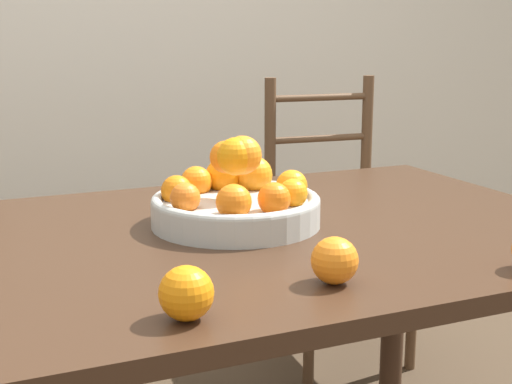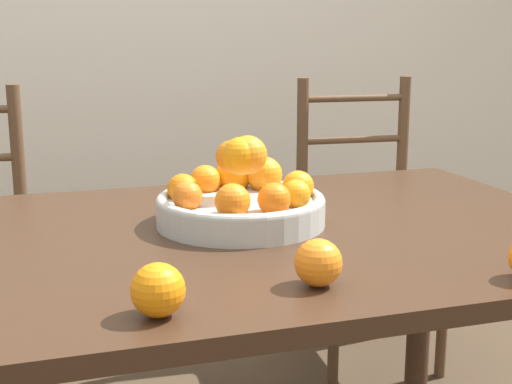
# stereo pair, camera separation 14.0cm
# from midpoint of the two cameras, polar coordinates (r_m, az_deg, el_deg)

# --- Properties ---
(dining_table) EXTENTS (1.68, 0.99, 0.73)m
(dining_table) POSITION_cam_midpoint_polar(r_m,az_deg,el_deg) (1.48, -6.87, -6.73)
(dining_table) COLOR #382316
(dining_table) RESTS_ON ground_plane
(fruit_bowl) EXTENTS (0.36, 0.36, 0.19)m
(fruit_bowl) POSITION_cam_midpoint_polar(r_m,az_deg,el_deg) (1.52, -4.28, -0.58)
(fruit_bowl) COLOR #B2B7B2
(fruit_bowl) RESTS_ON dining_table
(orange_loose_1) EXTENTS (0.08, 0.08, 0.08)m
(orange_loose_1) POSITION_cam_midpoint_polar(r_m,az_deg,el_deg) (1.16, 2.88, -5.55)
(orange_loose_1) COLOR orange
(orange_loose_1) RESTS_ON dining_table
(orange_loose_2) EXTENTS (0.08, 0.08, 0.08)m
(orange_loose_2) POSITION_cam_midpoint_polar(r_m,az_deg,el_deg) (1.03, -9.53, -8.06)
(orange_loose_2) COLOR orange
(orange_loose_2) RESTS_ON dining_table
(chair_right) EXTENTS (0.45, 0.43, 0.98)m
(chair_right) POSITION_cam_midpoint_polar(r_m,az_deg,el_deg) (2.50, 4.70, -2.75)
(chair_right) COLOR #513823
(chair_right) RESTS_ON ground_plane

